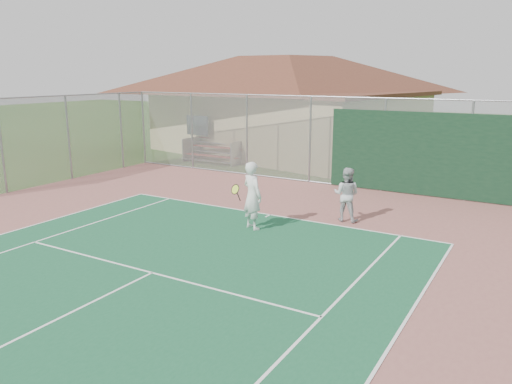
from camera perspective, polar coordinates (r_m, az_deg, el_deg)
back_fence at (r=19.33m, az=14.60°, el=4.90°), size 20.08×0.11×3.53m
side_fence_left at (r=22.39m, az=-20.63°, el=5.80°), size 0.08×9.00×3.50m
clubhouse at (r=28.30m, az=3.35°, el=11.00°), size 16.32×12.57×6.31m
bleachers at (r=25.48m, az=-4.56°, el=4.85°), size 3.14×1.92×1.15m
player_white_front at (r=14.18m, az=-0.45°, el=-0.48°), size 1.00×0.84×1.96m
player_grey_back at (r=15.23m, az=10.29°, el=-0.34°), size 0.84×0.67×1.64m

